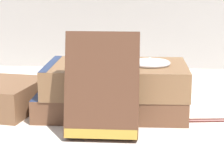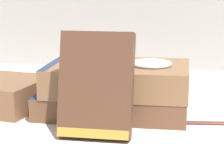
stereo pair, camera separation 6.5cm
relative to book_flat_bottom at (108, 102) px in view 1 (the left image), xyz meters
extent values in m
plane|color=silver|center=(0.02, -0.06, -0.02)|extent=(3.00, 3.00, 0.00)
cube|color=brown|center=(0.01, 0.00, 0.00)|extent=(0.23, 0.15, 0.03)
cube|color=navy|center=(-0.10, 0.00, 0.00)|extent=(0.01, 0.14, 0.03)
cube|color=brown|center=(0.01, 0.00, 0.04)|extent=(0.21, 0.15, 0.04)
cube|color=navy|center=(-0.09, 0.00, 0.04)|extent=(0.01, 0.14, 0.04)
cube|color=#4C2D1E|center=(0.00, -0.11, 0.05)|extent=(0.09, 0.06, 0.14)
cube|color=olive|center=(0.00, -0.13, -0.01)|extent=(0.09, 0.03, 0.02)
cylinder|color=white|center=(0.06, 0.00, 0.06)|extent=(0.06, 0.06, 0.01)
torus|color=silver|center=(0.06, 0.00, 0.06)|extent=(0.06, 0.06, 0.01)
sphere|color=silver|center=(0.06, 0.03, 0.06)|extent=(0.01, 0.01, 0.01)
torus|color=#4C3828|center=(-0.08, 0.12, -0.02)|extent=(0.04, 0.04, 0.00)
torus|color=#4C3828|center=(-0.03, 0.12, -0.02)|extent=(0.04, 0.04, 0.00)
cylinder|color=#4C3828|center=(-0.05, 0.12, -0.02)|extent=(0.01, 0.00, 0.00)
cylinder|color=#471E19|center=(0.17, -0.03, -0.01)|extent=(0.12, 0.02, 0.01)
camera|label=1|loc=(0.06, -0.69, 0.19)|focal=75.00mm
camera|label=2|loc=(0.12, -0.68, 0.19)|focal=75.00mm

